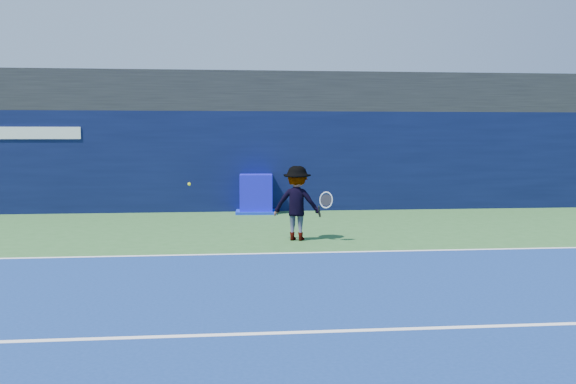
# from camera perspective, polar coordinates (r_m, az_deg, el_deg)

# --- Properties ---
(ground) EXTENTS (80.00, 80.00, 0.00)m
(ground) POSITION_cam_1_polar(r_m,az_deg,el_deg) (9.45, -1.51, -8.85)
(ground) COLOR #2E5F2B
(ground) RESTS_ON ground
(baseline) EXTENTS (24.00, 0.10, 0.01)m
(baseline) POSITION_cam_1_polar(r_m,az_deg,el_deg) (12.38, -2.59, -5.50)
(baseline) COLOR white
(baseline) RESTS_ON ground
(service_line) EXTENTS (24.00, 0.10, 0.01)m
(service_line) POSITION_cam_1_polar(r_m,az_deg,el_deg) (7.53, -0.30, -12.42)
(service_line) COLOR white
(service_line) RESTS_ON ground
(stadium_band) EXTENTS (36.00, 3.00, 1.20)m
(stadium_band) POSITION_cam_1_polar(r_m,az_deg,el_deg) (20.70, -4.02, 8.69)
(stadium_band) COLOR black
(stadium_band) RESTS_ON back_wall_assembly
(back_wall_assembly) EXTENTS (36.00, 1.03, 3.00)m
(back_wall_assembly) POSITION_cam_1_polar(r_m,az_deg,el_deg) (19.67, -3.90, 2.77)
(back_wall_assembly) COLOR #090F33
(back_wall_assembly) RESTS_ON ground
(equipment_cart) EXTENTS (1.26, 1.26, 1.14)m
(equipment_cart) POSITION_cam_1_polar(r_m,az_deg,el_deg) (18.96, -2.85, -0.28)
(equipment_cart) COLOR #120EC7
(equipment_cart) RESTS_ON ground
(tennis_player) EXTENTS (1.33, 0.90, 1.62)m
(tennis_player) POSITION_cam_1_polar(r_m,az_deg,el_deg) (13.92, 0.82, -1.00)
(tennis_player) COLOR silver
(tennis_player) RESTS_ON ground
(tennis_ball) EXTENTS (0.07, 0.07, 0.07)m
(tennis_ball) POSITION_cam_1_polar(r_m,az_deg,el_deg) (14.63, -8.77, 0.70)
(tennis_ball) COLOR #CDD317
(tennis_ball) RESTS_ON ground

